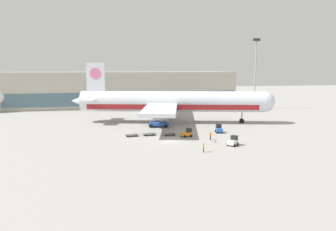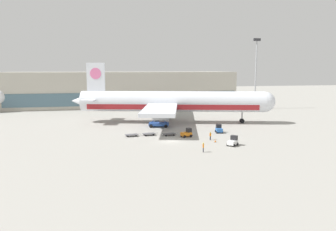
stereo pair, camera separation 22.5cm
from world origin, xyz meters
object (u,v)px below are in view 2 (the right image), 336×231
(scissor_lift_loader, at_px, (159,120))
(ground_crew_far, at_px, (210,135))
(baggage_dolly_lead, at_px, (131,135))
(baggage_tug_foreground, at_px, (187,133))
(baggage_dolly_second, at_px, (149,134))
(traffic_cone_near, at_px, (215,140))
(light_mast, at_px, (256,69))
(baggage_dolly_third, at_px, (169,134))
(airplane_main, at_px, (170,102))
(baggage_tug_far, at_px, (219,129))
(ground_crew_near, at_px, (203,147))
(baggage_tug_mid, at_px, (233,141))

(scissor_lift_loader, bearing_deg, ground_crew_far, -51.16)
(scissor_lift_loader, bearing_deg, baggage_dolly_lead, -113.18)
(baggage_tug_foreground, height_order, baggage_dolly_second, baggage_tug_foreground)
(scissor_lift_loader, distance_m, baggage_dolly_lead, 13.69)
(scissor_lift_loader, distance_m, traffic_cone_near, 21.97)
(light_mast, xyz_separation_m, baggage_dolly_third, (-42.42, -43.18, -14.77))
(baggage_dolly_lead, xyz_separation_m, traffic_cone_near, (16.80, -9.34, -0.03))
(baggage_dolly_third, height_order, traffic_cone_near, traffic_cone_near)
(light_mast, xyz_separation_m, scissor_lift_loader, (-42.82, -31.65, -13.24))
(airplane_main, xyz_separation_m, baggage_dolly_lead, (-12.48, -17.27, -5.45))
(airplane_main, relative_size, baggage_dolly_third, 15.12)
(baggage_dolly_third, bearing_deg, light_mast, 37.54)
(baggage_tug_foreground, distance_m, traffic_cone_near, 7.77)
(light_mast, xyz_separation_m, baggage_tug_far, (-29.90, -42.20, -14.29))
(ground_crew_near, bearing_deg, baggage_tug_far, 176.20)
(light_mast, relative_size, baggage_tug_foreground, 9.80)
(light_mast, height_order, ground_crew_far, light_mast)
(baggage_tug_mid, bearing_deg, baggage_dolly_second, 95.90)
(light_mast, bearing_deg, traffic_cone_near, -123.46)
(scissor_lift_loader, xyz_separation_m, baggage_dolly_second, (-4.17, -10.47, -1.54))
(scissor_lift_loader, bearing_deg, traffic_cone_near, -52.94)
(baggage_dolly_second, xyz_separation_m, ground_crew_near, (7.75, -17.16, 0.68))
(baggage_dolly_third, bearing_deg, baggage_tug_foreground, -40.30)
(airplane_main, distance_m, baggage_tug_far, 19.71)
(light_mast, xyz_separation_m, ground_crew_near, (-39.24, -59.28, -14.10))
(baggage_dolly_second, bearing_deg, ground_crew_near, -73.66)
(airplane_main, xyz_separation_m, scissor_lift_loader, (-4.26, -6.44, -3.91))
(scissor_lift_loader, height_order, baggage_tug_far, scissor_lift_loader)
(baggage_dolly_lead, bearing_deg, light_mast, 31.80)
(scissor_lift_loader, relative_size, baggage_dolly_second, 1.53)
(ground_crew_near, bearing_deg, baggage_dolly_third, -143.94)
(scissor_lift_loader, height_order, baggage_dolly_lead, scissor_lift_loader)
(airplane_main, height_order, ground_crew_near, airplane_main)
(scissor_lift_loader, bearing_deg, airplane_main, 70.56)
(baggage_tug_foreground, relative_size, baggage_dolly_second, 0.72)
(baggage_tug_foreground, xyz_separation_m, ground_crew_far, (4.20, -4.01, 0.16))
(baggage_dolly_lead, bearing_deg, baggage_tug_mid, -42.08)
(baggage_dolly_third, distance_m, ground_crew_far, 10.12)
(baggage_dolly_third, bearing_deg, baggage_tug_mid, -57.23)
(traffic_cone_near, bearing_deg, baggage_dolly_second, 142.74)
(baggage_tug_foreground, bearing_deg, airplane_main, 75.42)
(scissor_lift_loader, distance_m, baggage_tug_far, 16.71)
(ground_crew_near, relative_size, ground_crew_far, 1.02)
(light_mast, height_order, airplane_main, light_mast)
(baggage_tug_mid, distance_m, baggage_dolly_second, 20.24)
(baggage_dolly_third, xyz_separation_m, traffic_cone_near, (8.18, -8.63, -0.03))
(ground_crew_near, bearing_deg, traffic_cone_near, 171.06)
(baggage_tug_far, distance_m, baggage_dolly_second, 17.10)
(ground_crew_far, bearing_deg, baggage_dolly_lead, 114.73)
(light_mast, relative_size, baggage_tug_mid, 9.63)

